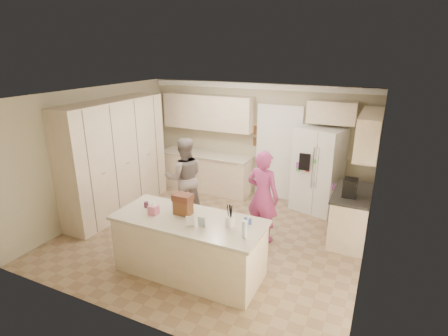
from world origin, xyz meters
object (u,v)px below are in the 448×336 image
at_px(coffee_maker, 350,188).
at_px(island_base, 190,247).
at_px(refrigerator, 318,170).
at_px(tissue_box, 154,210).
at_px(utensil_crock, 230,221).
at_px(teen_girl, 263,196).
at_px(teen_boy, 184,178).
at_px(dollhouse_body, 183,207).

relative_size(coffee_maker, island_base, 0.14).
relative_size(refrigerator, island_base, 0.82).
relative_size(island_base, tissue_box, 15.71).
bearing_deg(island_base, tissue_box, -169.70).
height_order(utensil_crock, teen_girl, teen_girl).
relative_size(teen_boy, teen_girl, 0.99).
bearing_deg(tissue_box, utensil_crock, 7.13).
bearing_deg(island_base, dollhouse_body, 146.31).
bearing_deg(utensil_crock, refrigerator, 78.00).
bearing_deg(dollhouse_body, coffee_maker, 39.29).
bearing_deg(dollhouse_body, teen_girl, 58.65).
relative_size(tissue_box, teen_girl, 0.08).
bearing_deg(teen_girl, utensil_crock, 99.66).
bearing_deg(coffee_maker, island_base, -137.17).
relative_size(refrigerator, tissue_box, 12.86).
distance_m(utensil_crock, teen_boy, 2.40).
distance_m(refrigerator, dollhouse_body, 3.34).
distance_m(utensil_crock, teen_girl, 1.39).
bearing_deg(teen_boy, coffee_maker, 147.46).
relative_size(dollhouse_body, teen_girl, 0.16).
xyz_separation_m(refrigerator, tissue_box, (-1.85, -3.21, 0.10)).
height_order(refrigerator, utensil_crock, refrigerator).
bearing_deg(coffee_maker, teen_boy, -176.10).
height_order(coffee_maker, utensil_crock, coffee_maker).
bearing_deg(teen_boy, dollhouse_body, 84.43).
bearing_deg(coffee_maker, dollhouse_body, -140.71).
xyz_separation_m(refrigerator, teen_girl, (-0.64, -1.67, -0.06)).
xyz_separation_m(coffee_maker, teen_boy, (-3.15, -0.21, -0.25)).
relative_size(coffee_maker, tissue_box, 2.14).
relative_size(island_base, teen_girl, 1.31).
bearing_deg(utensil_crock, island_base, -175.60).
xyz_separation_m(utensil_crock, teen_girl, (0.01, 1.38, -0.16)).
distance_m(coffee_maker, tissue_box, 3.28).
bearing_deg(refrigerator, teen_girl, -95.16).
xyz_separation_m(tissue_box, teen_girl, (1.21, 1.53, -0.16)).
distance_m(teen_boy, teen_girl, 1.78).
height_order(utensil_crock, tissue_box, utensil_crock).
bearing_deg(island_base, utensil_crock, 4.40).
relative_size(refrigerator, coffee_maker, 6.00).
height_order(coffee_maker, teen_girl, teen_girl).
bearing_deg(teen_boy, refrigerator, 174.19).
bearing_deg(utensil_crock, dollhouse_body, 176.42).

